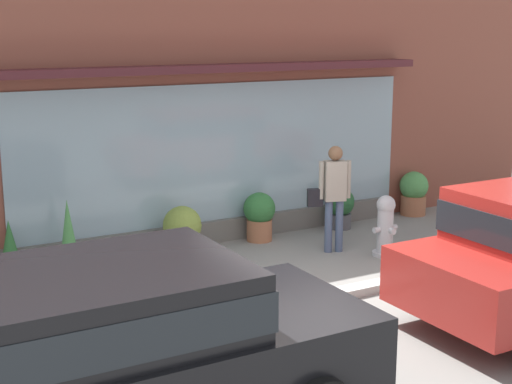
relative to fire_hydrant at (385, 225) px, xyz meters
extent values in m
plane|color=gray|center=(-1.96, -0.99, -0.48)|extent=(60.00, 60.00, 0.00)
cube|color=#B2B2AD|center=(-1.96, -1.19, -0.42)|extent=(14.00, 0.24, 0.12)
cube|color=brown|center=(-1.96, 2.21, 2.02)|extent=(14.00, 0.36, 5.01)
cube|color=#8CA5B2|center=(-1.74, 2.01, 0.98)|extent=(6.94, 0.03, 2.23)
cube|color=#4C1E23|center=(-1.96, 1.86, 2.34)|extent=(7.54, 0.56, 0.12)
cube|color=#605E59|center=(-1.96, 1.99, -0.30)|extent=(7.34, 0.20, 0.36)
cylinder|color=#B2B2B7|center=(0.00, 0.00, -0.45)|extent=(0.37, 0.37, 0.06)
cylinder|color=#B2B2B7|center=(0.00, 0.00, -0.09)|extent=(0.25, 0.25, 0.67)
sphere|color=#B2B2B7|center=(0.00, 0.00, 0.32)|extent=(0.29, 0.29, 0.29)
cylinder|color=#B2B2B7|center=(-0.16, 0.00, -0.06)|extent=(0.10, 0.09, 0.09)
cylinder|color=#B2B2B7|center=(0.16, 0.00, -0.06)|extent=(0.10, 0.09, 0.09)
cylinder|color=#B2B2B7|center=(0.00, -0.16, -0.06)|extent=(0.09, 0.10, 0.09)
cylinder|color=#475675|center=(-0.65, 0.59, -0.07)|extent=(0.12, 0.12, 0.83)
cylinder|color=#475675|center=(-0.48, 0.53, -0.07)|extent=(0.12, 0.12, 0.83)
cube|color=#9E9384|center=(-0.56, 0.56, 0.65)|extent=(0.38, 0.30, 0.62)
sphere|color=brown|center=(-0.56, 0.56, 1.08)|extent=(0.22, 0.22, 0.22)
cylinder|color=#9E9384|center=(-0.77, 0.63, 0.67)|extent=(0.08, 0.08, 0.59)
cylinder|color=#9E9384|center=(-0.36, 0.48, 0.67)|extent=(0.08, 0.08, 0.59)
cube|color=black|center=(-0.84, 0.68, 0.39)|extent=(0.26, 0.18, 0.28)
cube|color=black|center=(-5.34, -3.14, 0.20)|extent=(4.31, 1.78, 0.68)
cube|color=black|center=(-5.55, -3.14, 0.80)|extent=(2.37, 1.63, 0.61)
cube|color=#1E2328|center=(-5.55, -3.14, 0.80)|extent=(2.42, 1.65, 0.34)
cylinder|color=black|center=(-4.00, -2.24, -0.15)|extent=(0.68, 0.18, 0.68)
cylinder|color=black|center=(-0.93, -2.07, -0.18)|extent=(0.61, 0.18, 0.61)
cylinder|color=#B7B2A3|center=(-2.72, 1.50, -0.36)|extent=(0.38, 0.38, 0.24)
sphere|color=olive|center=(-2.72, 1.50, 0.01)|extent=(0.59, 0.59, 0.59)
cylinder|color=#9E6042|center=(-1.26, 1.68, -0.31)|extent=(0.42, 0.42, 0.36)
sphere|color=#2D6B33|center=(-1.26, 1.68, 0.06)|extent=(0.53, 0.53, 0.53)
sphere|color=#E5C64C|center=(-1.16, 1.59, 0.15)|extent=(0.12, 0.12, 0.12)
cylinder|color=#9E6042|center=(2.12, 1.76, -0.30)|extent=(0.47, 0.47, 0.36)
sphere|color=#4C934C|center=(2.12, 1.76, 0.07)|extent=(0.53, 0.53, 0.53)
sphere|color=#E5C64C|center=(1.99, 1.75, 0.22)|extent=(0.11, 0.11, 0.11)
sphere|color=#E5C64C|center=(2.03, 1.81, 0.18)|extent=(0.11, 0.11, 0.11)
cylinder|color=#B7B2A3|center=(-4.45, 1.58, -0.31)|extent=(0.25, 0.25, 0.34)
cone|color=#4C934C|center=(-4.45, 1.58, 0.23)|extent=(0.22, 0.22, 0.74)
cylinder|color=#4C4C51|center=(0.35, 1.65, -0.35)|extent=(0.40, 0.40, 0.26)
sphere|color=#23562D|center=(0.35, 1.65, -0.01)|extent=(0.50, 0.50, 0.50)
cylinder|color=#B7B2A3|center=(-5.22, 1.81, -0.33)|extent=(0.25, 0.25, 0.31)
cone|color=#2D6B33|center=(-5.22, 1.81, 0.08)|extent=(0.23, 0.23, 0.52)
camera|label=1|loc=(-7.22, -8.64, 2.97)|focal=52.59mm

